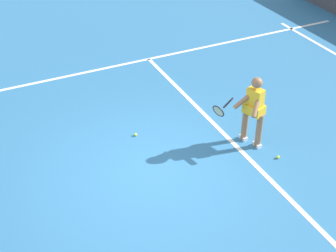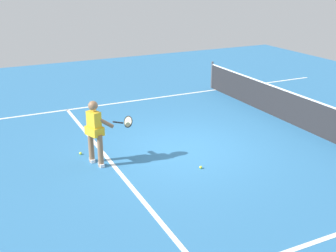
% 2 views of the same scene
% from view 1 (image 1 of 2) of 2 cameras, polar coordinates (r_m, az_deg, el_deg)
% --- Properties ---
extents(ground_plane, '(24.27, 24.27, 0.00)m').
position_cam_1_polar(ground_plane, '(9.51, -1.97, -5.19)').
color(ground_plane, teal).
extents(service_line_marking, '(8.94, 0.10, 0.01)m').
position_cam_1_polar(service_line_marking, '(10.26, 7.87, -2.18)').
color(service_line_marking, white).
rests_on(service_line_marking, ground).
extents(sideline_right_marking, '(0.10, 16.67, 0.01)m').
position_cam_1_polar(sideline_right_marking, '(13.07, -10.04, 6.16)').
color(sideline_right_marking, white).
rests_on(sideline_right_marking, ground).
extents(tennis_player, '(0.66, 1.09, 1.55)m').
position_cam_1_polar(tennis_player, '(9.89, 9.95, 1.99)').
color(tennis_player, '#8C6647').
rests_on(tennis_player, ground).
extents(tennis_ball_near, '(0.07, 0.07, 0.07)m').
position_cam_1_polar(tennis_ball_near, '(10.02, 12.82, -3.59)').
color(tennis_ball_near, '#D1E533').
rests_on(tennis_ball_near, ground).
extents(tennis_ball_mid, '(0.07, 0.07, 0.07)m').
position_cam_1_polar(tennis_ball_mid, '(10.43, -3.85, -1.01)').
color(tennis_ball_mid, '#D1E533').
rests_on(tennis_ball_mid, ground).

